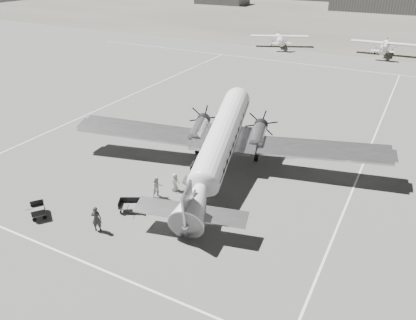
% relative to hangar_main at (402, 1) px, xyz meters
% --- Properties ---
extents(ground, '(260.00, 260.00, 0.00)m').
position_rel_hangar_main_xyz_m(ground, '(-5.00, -120.00, -3.30)').
color(ground, slate).
rests_on(ground, ground).
extents(taxi_line_near, '(60.00, 0.15, 0.01)m').
position_rel_hangar_main_xyz_m(taxi_line_near, '(-5.00, -134.00, -3.29)').
color(taxi_line_near, white).
rests_on(taxi_line_near, ground).
extents(taxi_line_right, '(0.15, 80.00, 0.01)m').
position_rel_hangar_main_xyz_m(taxi_line_right, '(7.00, -120.00, -3.29)').
color(taxi_line_right, white).
rests_on(taxi_line_right, ground).
extents(taxi_line_left, '(0.15, 60.00, 0.01)m').
position_rel_hangar_main_xyz_m(taxi_line_left, '(-23.00, -110.00, -3.29)').
color(taxi_line_left, white).
rests_on(taxi_line_left, ground).
extents(taxi_line_horizon, '(90.00, 0.15, 0.01)m').
position_rel_hangar_main_xyz_m(taxi_line_horizon, '(-5.00, -80.00, -3.29)').
color(taxi_line_horizon, white).
rests_on(taxi_line_horizon, ground).
extents(grass_infield, '(260.00, 90.00, 0.01)m').
position_rel_hangar_main_xyz_m(grass_infield, '(-5.00, -25.00, -3.30)').
color(grass_infield, '#666355').
rests_on(grass_infield, ground).
extents(hangar_main, '(42.00, 14.00, 6.60)m').
position_rel_hangar_main_xyz_m(hangar_main, '(0.00, 0.00, 0.00)').
color(hangar_main, slate).
rests_on(hangar_main, ground).
extents(dc3_airliner, '(31.07, 24.82, 5.23)m').
position_rel_hangar_main_xyz_m(dc3_airliner, '(-3.38, -120.45, -0.69)').
color(dc3_airliner, silver).
rests_on(dc3_airliner, ground).
extents(light_plane_left, '(14.21, 13.13, 2.37)m').
position_rel_hangar_main_xyz_m(light_plane_left, '(-16.19, -68.37, -2.12)').
color(light_plane_left, white).
rests_on(light_plane_left, ground).
extents(light_plane_right, '(12.50, 10.29, 2.52)m').
position_rel_hangar_main_xyz_m(light_plane_right, '(3.04, -66.73, -2.04)').
color(light_plane_right, white).
rests_on(light_plane_right, ground).
extents(baggage_cart_near, '(1.88, 1.69, 0.87)m').
position_rel_hangar_main_xyz_m(baggage_cart_near, '(-6.58, -128.34, -2.86)').
color(baggage_cart_near, '#5B5B5B').
rests_on(baggage_cart_near, ground).
extents(baggage_cart_far, '(1.88, 1.79, 0.87)m').
position_rel_hangar_main_xyz_m(baggage_cart_far, '(-11.85, -131.84, -2.87)').
color(baggage_cart_far, '#5B5B5B').
rests_on(baggage_cart_far, ground).
extents(ground_crew, '(0.80, 0.70, 1.84)m').
position_rel_hangar_main_xyz_m(ground_crew, '(-7.05, -131.17, -2.38)').
color(ground_crew, '#2C2C2C').
rests_on(ground_crew, ground).
extents(ramp_agent, '(1.00, 1.07, 1.76)m').
position_rel_hangar_main_xyz_m(ramp_agent, '(-5.84, -125.90, -2.42)').
color(ramp_agent, '#B1B2AF').
rests_on(ramp_agent, ground).
extents(passenger, '(0.70, 0.84, 1.47)m').
position_rel_hangar_main_xyz_m(passenger, '(-5.22, -124.43, -2.56)').
color(passenger, '#B2B2AF').
rests_on(passenger, ground).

